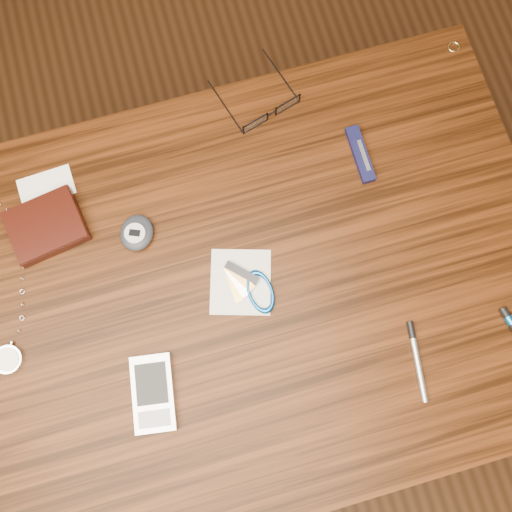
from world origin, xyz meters
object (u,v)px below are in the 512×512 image
(eyeglasses, at_px, (269,111))
(pda_phone, at_px, (153,393))
(desk, at_px, (243,299))
(silver_pen, at_px, (416,355))
(pedometer, at_px, (137,233))
(wallet_and_card, at_px, (46,225))
(notepad_keys, at_px, (250,287))
(pocket_watch, at_px, (8,351))
(pocket_knife, at_px, (360,154))

(eyeglasses, relative_size, pda_phone, 1.18)
(desk, xyz_separation_m, silver_pen, (0.23, -0.17, 0.11))
(desk, relative_size, pedometer, 13.12)
(wallet_and_card, xyz_separation_m, pda_phone, (0.10, -0.30, -0.00))
(pda_phone, height_order, notepad_keys, pda_phone)
(eyeglasses, distance_m, pedometer, 0.30)
(desk, height_order, pocket_watch, pocket_watch)
(pda_phone, relative_size, silver_pen, 1.00)
(desk, height_order, pocket_knife, pocket_knife)
(wallet_and_card, relative_size, eyeglasses, 1.08)
(eyeglasses, relative_size, pocket_watch, 0.43)
(pedometer, bearing_deg, wallet_and_card, 159.32)
(eyeglasses, height_order, silver_pen, eyeglasses)
(pocket_watch, distance_m, notepad_keys, 0.38)
(pedometer, bearing_deg, pda_phone, -97.73)
(wallet_and_card, bearing_deg, pocket_watch, -118.51)
(desk, relative_size, pocket_watch, 3.02)
(desk, distance_m, pocket_knife, 0.32)
(pocket_watch, bearing_deg, pedometer, 28.65)
(pda_phone, height_order, pedometer, pedometer)
(pocket_watch, bearing_deg, desk, -0.71)
(pedometer, xyz_separation_m, notepad_keys, (0.15, -0.13, -0.01))
(wallet_and_card, height_order, pda_phone, wallet_and_card)
(desk, bearing_deg, silver_pen, -36.73)
(pedometer, bearing_deg, desk, -43.88)
(pda_phone, relative_size, pocket_knife, 1.23)
(desk, relative_size, pocket_knife, 10.07)
(pda_phone, bearing_deg, pocket_watch, 148.67)
(pda_phone, bearing_deg, pocket_knife, 33.71)
(desk, relative_size, pda_phone, 8.19)
(pocket_watch, height_order, pedometer, pedometer)
(wallet_and_card, relative_size, pda_phone, 1.27)
(wallet_and_card, bearing_deg, notepad_keys, -32.52)
(pedometer, bearing_deg, silver_pen, -39.59)
(wallet_and_card, height_order, notepad_keys, wallet_and_card)
(wallet_and_card, height_order, pedometer, same)
(pedometer, distance_m, notepad_keys, 0.20)
(eyeglasses, distance_m, pocket_knife, 0.17)
(eyeglasses, distance_m, silver_pen, 0.46)
(eyeglasses, height_order, pocket_knife, eyeglasses)
(desk, relative_size, notepad_keys, 7.80)
(pda_phone, bearing_deg, silver_pen, -7.73)
(pedometer, distance_m, pocket_knife, 0.39)
(pocket_watch, height_order, silver_pen, pocket_watch)
(pocket_knife, distance_m, silver_pen, 0.34)
(pda_phone, xyz_separation_m, pedometer, (0.03, 0.25, 0.00))
(pocket_watch, distance_m, silver_pen, 0.63)
(eyeglasses, relative_size, silver_pen, 1.17)
(wallet_and_card, distance_m, eyeglasses, 0.41)
(desk, xyz_separation_m, pocket_knife, (0.25, 0.16, 0.11))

